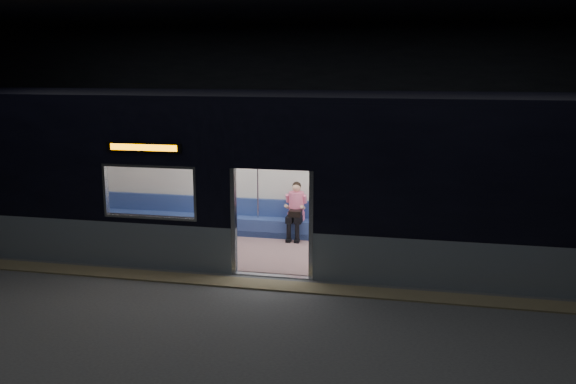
% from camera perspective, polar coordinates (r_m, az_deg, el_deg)
% --- Properties ---
extents(station_floor, '(24.00, 14.00, 0.01)m').
position_cam_1_polar(station_floor, '(10.64, -2.81, -9.78)').
color(station_floor, '#47494C').
rests_on(station_floor, ground).
extents(station_envelope, '(24.00, 14.00, 5.00)m').
position_cam_1_polar(station_envelope, '(9.89, -3.03, 10.38)').
color(station_envelope, black).
rests_on(station_envelope, station_floor).
extents(tactile_strip, '(22.80, 0.50, 0.03)m').
position_cam_1_polar(tactile_strip, '(11.13, -2.08, -8.67)').
color(tactile_strip, '#8C7F59').
rests_on(tactile_strip, station_floor).
extents(metro_car, '(18.00, 3.04, 3.35)m').
position_cam_1_polar(metro_car, '(12.54, 0.06, 2.36)').
color(metro_car, gray).
rests_on(metro_car, station_floor).
extents(passenger, '(0.40, 0.65, 1.29)m').
position_cam_1_polar(passenger, '(13.72, 0.74, -1.40)').
color(passenger, black).
rests_on(passenger, metro_car).
extents(handbag, '(0.30, 0.27, 0.14)m').
position_cam_1_polar(handbag, '(13.55, 0.70, -2.02)').
color(handbag, black).
rests_on(handbag, passenger).
extents(transit_map, '(1.07, 0.03, 0.69)m').
position_cam_1_polar(transit_map, '(13.67, 16.47, 1.19)').
color(transit_map, white).
rests_on(transit_map, metro_car).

